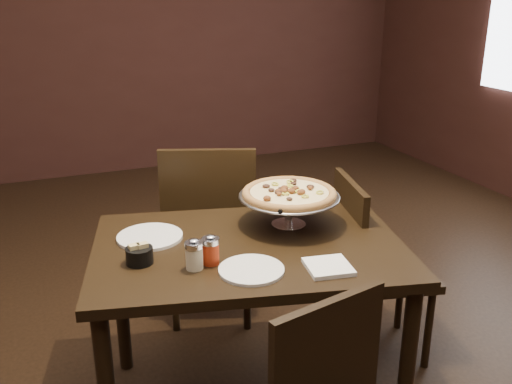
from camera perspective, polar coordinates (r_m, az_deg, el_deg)
name	(u,v)px	position (r m, az deg, el deg)	size (l,w,h in m)	color
room	(260,72)	(2.20, 0.36, 11.91)	(6.04, 7.04, 2.84)	black
dining_table	(249,267)	(2.28, -0.69, -7.54)	(1.36, 1.07, 0.76)	black
pizza_stand	(289,194)	(2.36, 3.34, -0.17)	(0.42, 0.42, 0.17)	silver
parmesan_shaker	(194,255)	(2.04, -6.20, -6.24)	(0.07, 0.07, 0.12)	beige
pepper_flake_shaker	(211,250)	(2.07, -4.55, -5.82)	(0.06, 0.06, 0.11)	#9B1D0E
packet_caddy	(139,255)	(2.12, -11.59, -6.17)	(0.10, 0.10, 0.08)	black
napkin_stack	(328,267)	(2.07, 7.25, -7.43)	(0.15, 0.15, 0.02)	white
plate_left	(150,237)	(2.33, -10.57, -4.42)	(0.26, 0.26, 0.01)	white
plate_near	(251,270)	(2.03, -0.47, -7.79)	(0.23, 0.23, 0.01)	white
serving_spatula	(282,208)	(2.23, 2.62, -1.57)	(0.15, 0.15, 0.02)	silver
chair_far	(210,227)	(2.95, -4.60, -3.48)	(0.59, 0.59, 0.99)	black
chair_side	(371,262)	(2.75, 11.41, -6.86)	(0.50, 0.50, 0.89)	black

